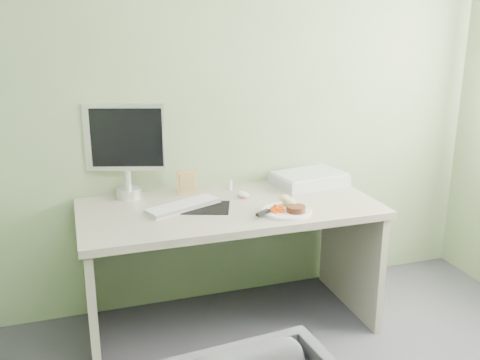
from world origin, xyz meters
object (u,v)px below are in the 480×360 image
object	(u,v)px
plate	(287,211)
monitor	(125,145)
desk	(230,236)
scanner	(309,179)

from	to	relation	value
plate	monitor	xyz separation A→B (m)	(-0.75, 0.52, 0.29)
plate	monitor	size ratio (longest dim) A/B	0.49
monitor	desk	bearing A→B (deg)	-15.03
scanner	monitor	size ratio (longest dim) A/B	0.79
scanner	plate	bearing A→B (deg)	-136.39
desk	monitor	xyz separation A→B (m)	(-0.50, 0.31, 0.48)
plate	scanner	bearing A→B (deg)	52.60
scanner	monitor	bearing A→B (deg)	165.73
plate	scanner	size ratio (longest dim) A/B	0.62
monitor	scanner	bearing A→B (deg)	11.73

